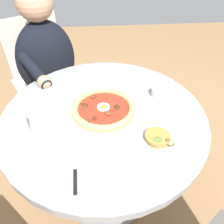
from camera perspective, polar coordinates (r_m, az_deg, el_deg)
ground_plane at (r=1.55m, az=-1.43°, el=-21.10°), size 6.00×6.00×0.02m
dining_table at (r=1.06m, az=-1.96°, el=-6.38°), size 0.89×0.89×0.73m
pizza_on_plate at (r=0.94m, az=-2.17°, el=0.88°), size 0.30×0.30×0.04m
water_glass at (r=0.91m, az=-23.15°, el=-3.69°), size 0.07×0.07×0.08m
steak_knife at (r=0.76m, az=-9.57°, el=-15.56°), size 0.02×0.21×0.01m
ramekin_capers at (r=1.06m, az=12.40°, el=5.07°), size 0.08×0.08×0.04m
olive_pan at (r=0.85m, az=11.86°, el=-6.55°), size 0.10×0.11×0.04m
diner_person at (r=1.56m, az=-15.31°, el=6.73°), size 0.43×0.58×1.13m
cafe_chair_diner at (r=1.67m, az=-17.51°, el=10.15°), size 0.58×0.58×0.90m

